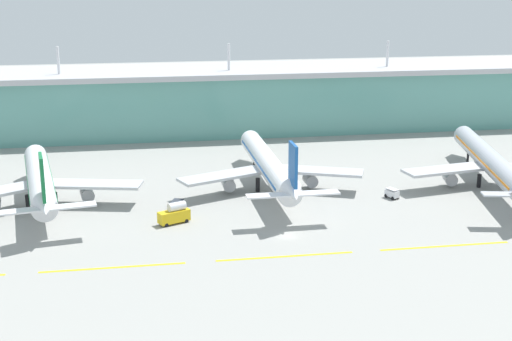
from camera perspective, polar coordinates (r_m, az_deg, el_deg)
The scene contains 11 objects.
ground_plane at distance 155.62m, azimuth 2.58°, elevation -5.22°, with size 600.00×600.00×0.00m, color gray.
terminal_building at distance 252.52m, azimuth -2.30°, elevation 5.70°, with size 288.00×34.00×31.25m.
airliner_near at distance 180.13m, azimuth -16.83°, elevation -0.78°, with size 48.14×58.73×18.90m.
airliner_middle at distance 185.64m, azimuth 1.03°, elevation 0.41°, with size 48.80×64.64×18.90m.
airliner_far at distance 198.40m, azimuth 18.23°, elevation 0.62°, with size 47.76×69.93×18.90m.
taxiway_stripe_mid_west at distance 142.44m, azimuth -11.32°, elevation -7.59°, with size 28.00×0.70×0.04m, color yellow.
taxiway_stripe_centre at distance 144.93m, azimuth 2.32°, elevation -6.85°, with size 28.00×0.70×0.04m, color yellow.
taxiway_stripe_mid_east at distance 155.02m, azimuth 14.79°, elevation -5.84°, with size 28.00×0.70×0.04m, color yellow.
baggage_cart at distance 183.00m, azimuth 10.77°, elevation -1.80°, with size 3.18×4.02×2.48m.
fuel_truck at distance 163.15m, azimuth -6.49°, elevation -3.45°, with size 7.63×5.33×4.95m.
pushback_tug at distance 173.36m, azimuth -6.36°, elevation -2.67°, with size 3.85×4.97×1.85m.
Camera 1 is at (-30.51, -141.91, 56.11)m, focal length 50.25 mm.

